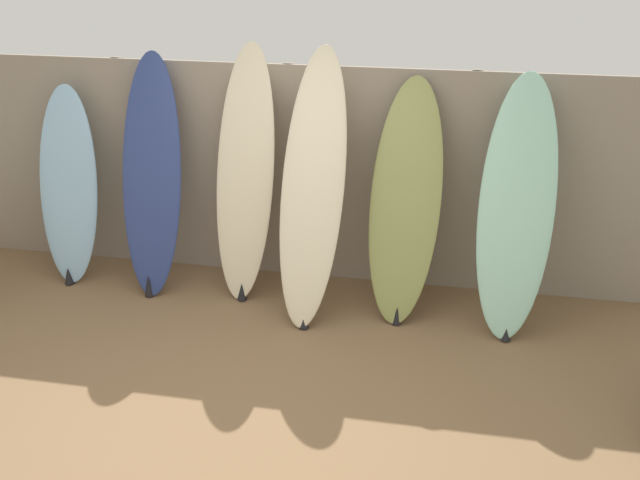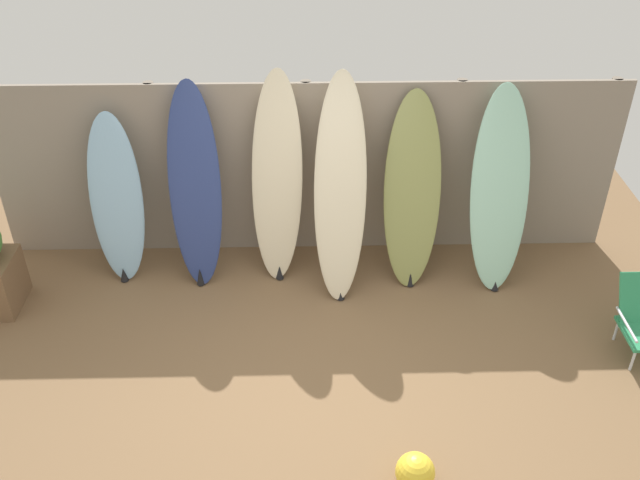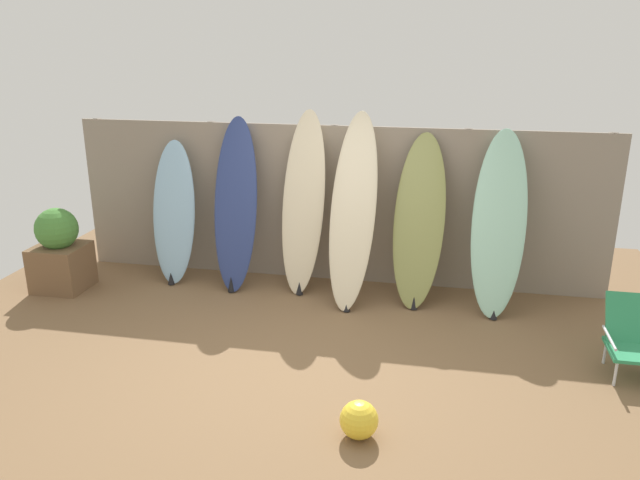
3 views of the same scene
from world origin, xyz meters
TOP-DOWN VIEW (x-y plane):
  - ground at (0.00, 0.00)m, footprint 7.68×7.68m
  - fence_back at (-0.00, 2.01)m, footprint 6.08×0.11m
  - surfboard_skyblue_0 at (-1.80, 1.63)m, footprint 0.54×0.55m
  - surfboard_navy_1 at (-1.04, 1.61)m, footprint 0.53×0.67m
  - surfboard_cream_2 at (-0.28, 1.66)m, footprint 0.54×0.60m
  - surfboard_cream_3 at (0.30, 1.46)m, footprint 0.53×0.89m
  - surfboard_olive_4 at (0.99, 1.59)m, footprint 0.58×0.76m
  - surfboard_seafoam_5 at (1.79, 1.53)m, footprint 0.59×0.82m
  - beach_ball at (0.72, -0.99)m, footprint 0.28×0.28m

SIDE VIEW (x-z plane):
  - ground at x=0.00m, z-range 0.00..0.00m
  - beach_ball at x=0.72m, z-range 0.00..0.28m
  - surfboard_skyblue_0 at x=-1.80m, z-range -0.01..1.61m
  - surfboard_olive_4 at x=0.99m, z-range -0.01..1.77m
  - fence_back at x=0.00m, z-range 0.00..1.80m
  - surfboard_seafoam_5 at x=1.79m, z-range -0.01..1.85m
  - surfboard_navy_1 at x=-1.04m, z-range -0.01..1.88m
  - surfboard_cream_2 at x=-0.28m, z-range -0.01..1.98m
  - surfboard_cream_3 at x=0.30m, z-range -0.01..1.99m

